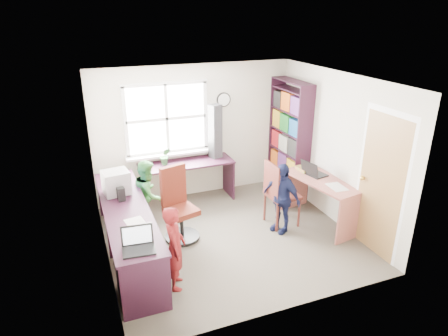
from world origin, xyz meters
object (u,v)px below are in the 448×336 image
swivel_chair (178,208)px  person_navy (281,198)px  cd_tower (215,132)px  person_green (148,195)px  right_desk (322,191)px  wooden_chair (278,192)px  person_red (175,248)px  l_desk (147,237)px  laptop_left (138,244)px  crt_monitor (116,183)px  laptop_right (313,172)px  bookshelf (289,141)px  potted_plant (165,156)px

swivel_chair → person_navy: size_ratio=1.00×
cd_tower → person_green: bearing=-171.8°
right_desk → person_navy: size_ratio=1.24×
wooden_chair → person_red: 2.12m
right_desk → person_navy: person_navy is taller
cd_tower → l_desk: bearing=-152.0°
swivel_chair → person_red: bearing=-122.7°
laptop_left → person_green: 1.81m
crt_monitor → laptop_right: 3.06m
right_desk → wooden_chair: (-0.69, 0.19, 0.03)m
bookshelf → person_red: size_ratio=1.90×
wooden_chair → bookshelf: bearing=51.9°
wooden_chair → laptop_left: bearing=-157.9°
bookshelf → potted_plant: bearing=173.1°
right_desk → potted_plant: (-2.16, 1.56, 0.35)m
l_desk → potted_plant: size_ratio=9.68×
potted_plant → person_green: (-0.45, -0.69, -0.34)m
laptop_left → cd_tower: (1.83, 2.46, 0.43)m
cd_tower → potted_plant: (-0.93, -0.03, -0.33)m
person_navy → crt_monitor: bearing=-130.1°
right_desk → swivel_chair: bearing=160.1°
laptop_left → potted_plant: potted_plant is taller
swivel_chair → potted_plant: size_ratio=3.68×
potted_plant → person_navy: (1.43, -1.55, -0.34)m
crt_monitor → cd_tower: (1.86, 0.93, 0.30)m
right_desk → person_green: person_green is taller
laptop_left → person_green: size_ratio=0.34×
wooden_chair → person_green: bearing=158.6°
wooden_chair → laptop_left: wooden_chair is taller
swivel_chair → person_navy: bearing=-30.1°
bookshelf → swivel_chair: 2.57m
crt_monitor → person_red: (0.49, -1.38, -0.38)m
laptop_right → person_green: size_ratio=0.37×
crt_monitor → person_red: bearing=-77.8°
laptop_left → bookshelf: bearing=39.5°
wooden_chair → laptop_left: size_ratio=2.78×
laptop_left → person_navy: 2.50m
wooden_chair → crt_monitor: 2.47m
l_desk → cd_tower: size_ratio=3.04×
swivel_chair → laptop_right: size_ratio=2.70×
l_desk → person_red: 0.59m
person_green → wooden_chair: bearing=-88.8°
wooden_chair → person_red: (-1.92, -0.91, -0.03)m
wooden_chair → person_navy: size_ratio=0.95×
person_navy → cd_tower: bearing=172.7°
laptop_left → laptop_right: laptop_right is taller
swivel_chair → crt_monitor: 0.98m
crt_monitor → cd_tower: 2.10m
l_desk → person_navy: 2.13m
right_desk → person_navy: 0.73m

